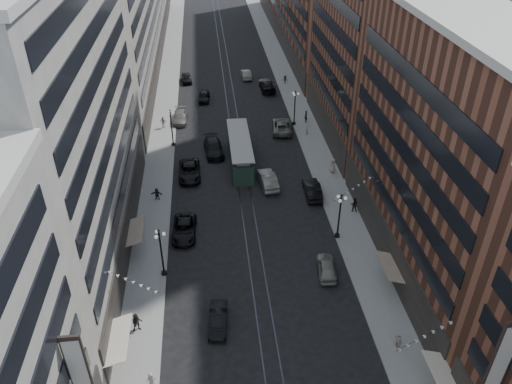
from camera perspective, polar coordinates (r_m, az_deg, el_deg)
name	(u,v)px	position (r m, az deg, el deg)	size (l,w,h in m)	color
ground	(235,128)	(77.37, -2.43, 7.35)	(220.00, 220.00, 0.00)	black
sidewalk_west	(166,104)	(86.61, -10.28, 9.85)	(4.00, 180.00, 0.15)	gray
sidewalk_east	(295,99)	(87.61, 4.43, 10.58)	(4.00, 180.00, 0.15)	gray
rail_west	(227,102)	(86.41, -3.36, 10.24)	(0.12, 180.00, 0.02)	#2D2D33
rail_east	(235,102)	(86.47, -2.42, 10.29)	(0.12, 180.00, 0.02)	#2D2D33
building_west_mid	(64,129)	(48.64, -21.05, 6.77)	(8.00, 36.00, 28.00)	#A7A294
building_east_mid	(444,156)	(48.20, 20.69, 3.90)	(8.00, 30.00, 24.00)	brown
lamppost_sw_far	(161,251)	(48.82, -10.78, -6.65)	(1.03, 1.14, 5.52)	black
lamppost_sw_mid	(172,127)	(71.60, -9.63, 7.38)	(1.03, 1.14, 5.52)	black
lamppost_se_far	(339,215)	(53.33, 9.52, -2.57)	(1.03, 1.14, 5.52)	black
lamppost_se_mid	(295,107)	(77.08, 4.45, 9.71)	(1.03, 1.14, 5.52)	black
streetcar	(240,152)	(67.28, -1.84, 4.64)	(2.81, 12.70, 3.51)	#273D30
car_2	(184,229)	(54.97, -8.21, -4.23)	(2.53, 5.48, 1.52)	black
car_4	(327,267)	(50.26, 8.07, -8.49)	(1.77, 4.39, 1.50)	gray
car_5	(218,319)	(45.15, -4.34, -14.32)	(1.52, 4.37, 1.44)	black
pedestrian_1	(151,380)	(41.71, -11.87, -20.28)	(0.75, 0.41, 1.54)	#A59B88
pedestrian_2	(137,322)	(45.47, -13.44, -14.30)	(0.91, 0.50, 1.88)	black
pedestrian_4	(398,341)	(44.81, 15.96, -16.07)	(0.89, 0.41, 1.52)	#BEB19D
car_7	(189,171)	(64.97, -7.61, 2.39)	(2.72, 5.90, 1.64)	black
car_8	(180,117)	(79.87, -8.68, 8.47)	(2.15, 5.28, 1.53)	slate
car_9	(187,78)	(95.48, -7.94, 12.77)	(1.75, 4.34, 1.48)	black
car_10	(312,189)	(61.09, 6.45, 0.31)	(1.80, 5.17, 1.70)	black
car_11	(282,126)	(76.07, 2.97, 7.56)	(2.80, 6.08, 1.69)	#636258
car_12	(267,86)	(90.71, 1.30, 12.04)	(2.44, 6.00, 1.74)	black
car_13	(204,96)	(86.95, -5.96, 10.81)	(1.81, 4.51, 1.54)	black
car_14	(246,74)	(96.45, -1.14, 13.31)	(1.62, 4.64, 1.53)	gray
pedestrian_5	(157,194)	(60.93, -11.26, -0.22)	(1.41, 0.40, 1.52)	black
pedestrian_6	(163,122)	(77.99, -10.55, 7.86)	(1.05, 0.48, 1.79)	#9B9680
pedestrian_7	(354,204)	(58.82, 11.14, -1.40)	(0.87, 0.48, 1.79)	black
pedestrian_8	(307,130)	(75.03, 5.82, 7.10)	(0.56, 0.37, 1.53)	#A39D87
pedestrian_9	(285,79)	(93.63, 3.35, 12.72)	(0.98, 0.41, 1.52)	black
car_extra_0	(268,179)	(62.58, 1.35, 1.45)	(1.86, 5.32, 1.75)	slate
car_extra_1	(267,84)	(91.71, 1.22, 12.26)	(2.32, 5.72, 1.66)	slate
car_extra_2	(214,148)	(70.01, -4.87, 5.06)	(2.43, 5.97, 1.73)	black
pedestrian_extra_0	(333,166)	(65.76, 8.76, 3.00)	(0.95, 0.52, 1.95)	gray
pedestrian_extra_1	(306,116)	(78.82, 5.71, 8.59)	(0.67, 0.44, 1.85)	black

